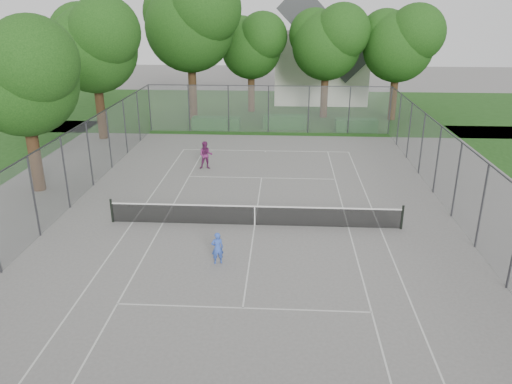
# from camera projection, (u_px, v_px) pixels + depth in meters

# --- Properties ---
(ground) EXTENTS (120.00, 120.00, 0.00)m
(ground) POSITION_uv_depth(u_px,v_px,m) (255.00, 225.00, 22.04)
(ground) COLOR slate
(ground) RESTS_ON ground
(grass_far) EXTENTS (60.00, 20.00, 0.00)m
(grass_far) POSITION_uv_depth(u_px,v_px,m) (272.00, 109.00, 46.30)
(grass_far) COLOR #194012
(grass_far) RESTS_ON ground
(court_markings) EXTENTS (11.03, 23.83, 0.01)m
(court_markings) POSITION_uv_depth(u_px,v_px,m) (255.00, 225.00, 22.04)
(court_markings) COLOR beige
(court_markings) RESTS_ON ground
(tennis_net) EXTENTS (12.87, 0.10, 1.10)m
(tennis_net) POSITION_uv_depth(u_px,v_px,m) (255.00, 215.00, 21.86)
(tennis_net) COLOR black
(tennis_net) RESTS_ON ground
(perimeter_fence) EXTENTS (18.08, 34.08, 3.52)m
(perimeter_fence) POSITION_uv_depth(u_px,v_px,m) (255.00, 187.00, 21.40)
(perimeter_fence) COLOR #38383D
(perimeter_fence) RESTS_ON ground
(tree_far_left) EXTENTS (8.09, 7.38, 11.63)m
(tree_far_left) POSITION_uv_depth(u_px,v_px,m) (191.00, 19.00, 39.15)
(tree_far_left) COLOR #382314
(tree_far_left) RESTS_ON ground
(tree_far_midleft) EXTENTS (5.99, 5.47, 8.62)m
(tree_far_midleft) POSITION_uv_depth(u_px,v_px,m) (252.00, 44.00, 43.08)
(tree_far_midleft) COLOR #382314
(tree_far_midleft) RESTS_ON ground
(tree_far_midright) EXTENTS (6.47, 5.91, 9.30)m
(tree_far_midright) POSITION_uv_depth(u_px,v_px,m) (328.00, 40.00, 40.63)
(tree_far_midright) COLOR #382314
(tree_far_midright) RESTS_ON ground
(tree_far_right) EXTENTS (6.45, 5.89, 9.27)m
(tree_far_right) POSITION_uv_depth(u_px,v_px,m) (400.00, 41.00, 39.73)
(tree_far_right) COLOR #382314
(tree_far_right) RESTS_ON ground
(tree_side_back) EXTENTS (6.80, 6.21, 9.78)m
(tree_side_back) POSITION_uv_depth(u_px,v_px,m) (94.00, 42.00, 33.82)
(tree_side_back) COLOR #382314
(tree_side_back) RESTS_ON ground
(tree_side_front) EXTENTS (6.13, 5.60, 8.81)m
(tree_side_front) POSITION_uv_depth(u_px,v_px,m) (22.00, 73.00, 24.04)
(tree_side_front) COLOR #382314
(tree_side_front) RESTS_ON ground
(hedge_left) EXTENTS (3.69, 1.11, 0.92)m
(hedge_left) POSITION_uv_depth(u_px,v_px,m) (216.00, 123.00, 38.72)
(hedge_left) COLOR #194F1B
(hedge_left) RESTS_ON ground
(hedge_mid) EXTENTS (3.33, 0.95, 1.05)m
(hedge_mid) POSITION_uv_depth(u_px,v_px,m) (285.00, 122.00, 38.90)
(hedge_mid) COLOR #194F1B
(hedge_mid) RESTS_ON ground
(hedge_right) EXTENTS (3.14, 1.15, 0.94)m
(hedge_right) POSITION_uv_depth(u_px,v_px,m) (356.00, 125.00, 38.05)
(hedge_right) COLOR #194F1B
(hedge_right) RESTS_ON ground
(house) EXTENTS (8.77, 6.79, 10.92)m
(house) POSITION_uv_depth(u_px,v_px,m) (321.00, 55.00, 48.71)
(house) COLOR silver
(house) RESTS_ON ground
(girl_player) EXTENTS (0.53, 0.43, 1.27)m
(girl_player) POSITION_uv_depth(u_px,v_px,m) (217.00, 248.00, 18.63)
(girl_player) COLOR blue
(girl_player) RESTS_ON ground
(woman_player) EXTENTS (0.86, 0.70, 1.66)m
(woman_player) POSITION_uv_depth(u_px,v_px,m) (206.00, 155.00, 29.30)
(woman_player) COLOR #72265E
(woman_player) RESTS_ON ground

